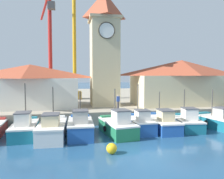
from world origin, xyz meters
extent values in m
plane|color=navy|center=(0.00, 0.00, 0.00)|extent=(300.00, 300.00, 0.00)
cube|color=#9E937F|center=(0.00, 28.88, 0.67)|extent=(120.00, 40.00, 1.34)
cube|color=#196B7F|center=(-8.56, 6.12, 0.50)|extent=(2.08, 4.76, 1.00)
cube|color=#196B7F|center=(-8.67, 8.20, 1.12)|extent=(1.59, 0.68, 0.24)
cube|color=silver|center=(-8.56, 6.12, 1.05)|extent=(2.14, 4.82, 0.12)
cube|color=silver|center=(-8.52, 5.30, 1.60)|extent=(1.17, 1.46, 0.98)
cube|color=#4C4C51|center=(-8.52, 5.30, 2.12)|extent=(1.26, 1.54, 0.08)
cylinder|color=#4C4742|center=(-8.59, 6.70, 2.75)|extent=(0.10, 0.10, 3.28)
torus|color=black|center=(-9.57, 6.30, 0.50)|extent=(0.15, 0.53, 0.52)
cube|color=silver|center=(-6.28, 5.23, 0.57)|extent=(2.15, 5.14, 1.14)
cube|color=silver|center=(-6.21, 7.52, 1.26)|extent=(1.72, 0.65, 0.24)
cube|color=silver|center=(-6.28, 5.23, 1.19)|extent=(2.21, 5.20, 0.12)
cube|color=beige|center=(-6.31, 4.34, 1.65)|extent=(1.25, 1.56, 0.81)
cube|color=#4C4C51|center=(-6.31, 4.34, 2.10)|extent=(1.33, 1.64, 0.08)
cylinder|color=#4C4742|center=(-6.26, 5.86, 2.68)|extent=(0.10, 0.10, 2.86)
torus|color=black|center=(-7.35, 5.52, 0.57)|extent=(0.14, 0.52, 0.52)
cube|color=#2356A8|center=(-4.05, 5.44, 0.59)|extent=(2.08, 4.60, 1.17)
cube|color=#2356A8|center=(-3.99, 7.46, 1.29)|extent=(1.68, 0.65, 0.24)
cube|color=silver|center=(-4.05, 5.44, 1.22)|extent=(2.15, 4.66, 0.12)
cube|color=#B2ADA3|center=(-4.07, 4.65, 1.75)|extent=(1.21, 1.40, 0.93)
cube|color=#4C4C51|center=(-4.07, 4.65, 2.26)|extent=(1.29, 1.48, 0.08)
cylinder|color=#4C4742|center=(-4.03, 6.01, 2.48)|extent=(0.10, 0.10, 2.40)
torus|color=black|center=(-5.10, 5.70, 0.59)|extent=(0.13, 0.52, 0.52)
cube|color=#237A4C|center=(-0.92, 5.34, 0.52)|extent=(2.66, 4.96, 1.04)
cube|color=#237A4C|center=(-1.25, 7.42, 1.16)|extent=(1.74, 0.85, 0.24)
cube|color=silver|center=(-0.92, 5.34, 1.09)|extent=(2.73, 5.03, 0.12)
cube|color=silver|center=(-0.80, 4.53, 1.66)|extent=(1.38, 1.58, 1.02)
cube|color=#4C4C51|center=(-0.80, 4.53, 2.21)|extent=(1.47, 1.67, 0.08)
cylinder|color=#4C4742|center=(-1.02, 5.93, 2.52)|extent=(0.10, 0.10, 2.73)
torus|color=black|center=(-2.01, 5.41, 0.52)|extent=(0.20, 0.53, 0.52)
cube|color=#2356A8|center=(1.25, 5.90, 0.54)|extent=(1.82, 4.08, 1.09)
cube|color=#2356A8|center=(1.22, 7.68, 1.21)|extent=(1.51, 0.62, 0.24)
cube|color=silver|center=(1.25, 5.90, 1.14)|extent=(1.89, 4.14, 0.12)
cube|color=silver|center=(1.26, 5.19, 1.60)|extent=(1.08, 1.23, 0.80)
cube|color=#4C4C51|center=(1.26, 5.19, 2.04)|extent=(1.16, 1.31, 0.08)
cylinder|color=#4C4742|center=(1.24, 6.41, 2.71)|extent=(0.10, 0.10, 3.04)
torus|color=black|center=(0.28, 6.09, 0.54)|extent=(0.13, 0.52, 0.52)
cube|color=#2356A8|center=(3.47, 6.17, 0.48)|extent=(2.09, 5.27, 0.96)
cube|color=#2356A8|center=(3.57, 8.52, 1.08)|extent=(1.62, 0.67, 0.24)
cube|color=silver|center=(3.47, 6.17, 1.01)|extent=(2.15, 5.33, 0.12)
cube|color=beige|center=(3.43, 5.27, 1.51)|extent=(1.19, 1.60, 0.88)
cube|color=#4C4C51|center=(3.43, 5.27, 1.99)|extent=(1.27, 1.69, 0.08)
cylinder|color=#4C4742|center=(3.49, 6.82, 2.28)|extent=(0.10, 0.10, 2.43)
torus|color=black|center=(2.46, 6.48, 0.48)|extent=(0.14, 0.52, 0.52)
cube|color=#196B7F|center=(5.86, 6.02, 0.46)|extent=(2.47, 4.51, 0.91)
cube|color=#196B7F|center=(6.12, 7.90, 1.03)|extent=(1.67, 0.82, 0.24)
cube|color=silver|center=(5.86, 6.02, 0.96)|extent=(2.54, 4.58, 0.12)
cube|color=silver|center=(5.75, 5.28, 1.53)|extent=(1.30, 1.43, 1.02)
cube|color=#4C4C51|center=(5.75, 5.28, 2.08)|extent=(1.39, 1.52, 0.08)
cylinder|color=#4C4742|center=(5.93, 6.55, 2.36)|extent=(0.10, 0.10, 2.68)
torus|color=black|center=(4.87, 6.38, 0.46)|extent=(0.19, 0.53, 0.52)
cube|color=#196B7F|center=(8.95, 5.96, 0.49)|extent=(2.60, 4.38, 0.98)
cube|color=#196B7F|center=(8.63, 7.74, 1.10)|extent=(1.69, 0.88, 0.24)
cube|color=silver|center=(8.95, 5.96, 1.03)|extent=(2.67, 4.45, 0.12)
cube|color=#B2ADA3|center=(9.08, 5.26, 1.54)|extent=(1.34, 1.41, 0.90)
cube|color=#4C4C51|center=(9.08, 5.26, 2.03)|extent=(1.43, 1.51, 0.08)
cylinder|color=#4C4742|center=(8.86, 6.47, 2.39)|extent=(0.10, 0.10, 2.61)
torus|color=black|center=(7.90, 5.98, 0.49)|extent=(0.21, 0.53, 0.52)
cube|color=beige|center=(-0.69, 14.11, 6.53)|extent=(3.32, 3.32, 10.38)
cube|color=tan|center=(-0.69, 14.11, 11.87)|extent=(3.82, 3.82, 0.30)
pyramid|color=#A3472D|center=(-0.69, 14.11, 13.62)|extent=(3.82, 3.82, 3.20)
cylinder|color=white|center=(-0.69, 12.39, 10.21)|extent=(1.82, 0.12, 1.82)
torus|color=#332D23|center=(-0.69, 12.35, 10.21)|extent=(1.94, 0.12, 1.94)
cube|color=silver|center=(-9.46, 14.16, 3.04)|extent=(10.85, 6.50, 3.40)
pyramid|color=#A3472D|center=(-9.46, 14.16, 5.54)|extent=(11.25, 6.90, 1.60)
cube|color=beige|center=(9.24, 13.33, 3.18)|extent=(12.09, 5.96, 3.68)
pyramid|color=#A3472D|center=(9.24, 13.33, 6.01)|extent=(12.49, 6.36, 2.00)
cube|color=maroon|center=(-7.75, 21.06, 1.94)|extent=(2.00, 2.00, 1.20)
cylinder|color=red|center=(-7.75, 21.06, 9.87)|extent=(0.56, 0.56, 14.66)
cylinder|color=red|center=(-8.79, 24.64, 16.10)|extent=(2.44, 7.35, 2.54)
cube|color=#4C4C4C|center=(-7.38, 19.77, 14.89)|extent=(1.00, 1.00, 1.00)
cube|color=#976E11|center=(-4.20, 22.30, 1.94)|extent=(2.00, 2.00, 1.20)
cylinder|color=gold|center=(-4.20, 22.30, 12.22)|extent=(0.56, 0.56, 19.36)
sphere|color=gold|center=(-2.25, 0.83, 0.35)|extent=(0.70, 0.70, 0.70)
cylinder|color=#33333D|center=(0.30, 10.65, 1.76)|extent=(0.22, 0.22, 0.85)
cube|color=#2D4CA5|center=(0.30, 10.65, 2.47)|extent=(0.34, 0.22, 0.56)
sphere|color=beige|center=(0.30, 10.65, 2.86)|extent=(0.20, 0.20, 0.20)
camera|label=1|loc=(-4.75, -12.68, 5.02)|focal=35.00mm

